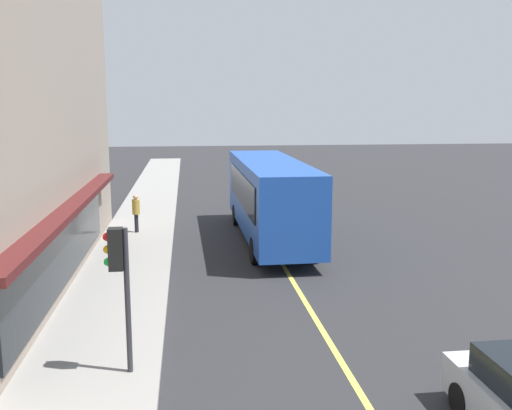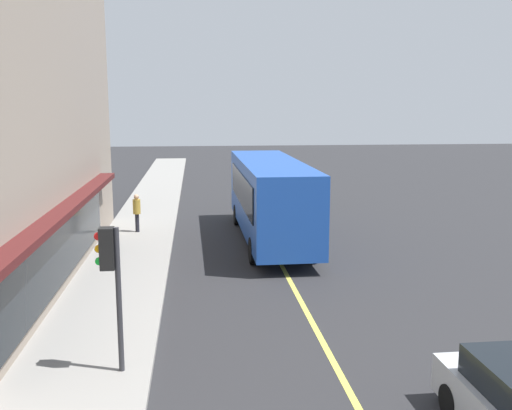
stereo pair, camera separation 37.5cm
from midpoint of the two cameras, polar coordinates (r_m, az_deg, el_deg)
The scene contains 7 objects.
ground at distance 22.73m, azimuth 1.67°, elevation -5.05°, with size 120.00×120.00×0.00m, color #28282B.
sidewalk at distance 22.60m, azimuth -12.83°, elevation -5.19°, with size 80.00×3.13×0.15m, color gray.
lane_centre_stripe at distance 22.73m, azimuth 1.67°, elevation -5.04°, with size 36.00×0.16×0.01m, color #D8D14C.
bus at distance 24.81m, azimuth 0.96°, elevation 0.92°, with size 11.16×2.72×3.50m.
traffic_light at distance 12.56m, azimuth -14.28°, elevation -5.87°, with size 0.30×0.52×3.20m.
car_teal at distance 34.67m, azimuth 2.39°, elevation 1.44°, with size 4.35×1.96×1.52m.
pedestrian_near_storefront at distance 26.54m, azimuth -12.19°, elevation -0.45°, with size 0.34×0.34×1.73m.
Camera 1 is at (-21.68, 3.46, 5.91)m, focal length 40.40 mm.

